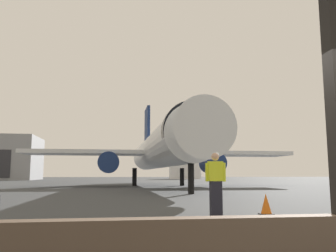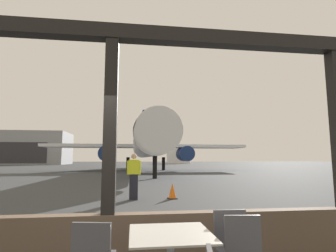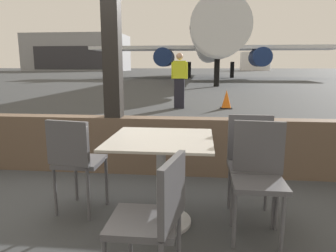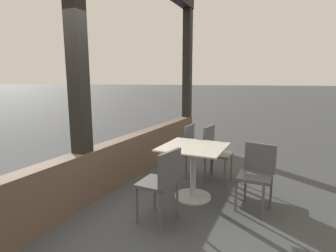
% 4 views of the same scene
% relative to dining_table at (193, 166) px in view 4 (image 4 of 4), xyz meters
% --- Properties ---
extents(window_frame, '(8.02, 0.24, 3.68)m').
position_rel_dining_table_xyz_m(window_frame, '(-0.76, 1.30, 0.80)').
color(window_frame, brown).
rests_on(window_frame, ground).
extents(dining_table, '(0.85, 0.85, 0.76)m').
position_rel_dining_table_xyz_m(dining_table, '(0.00, 0.00, 0.00)').
color(dining_table, '#ADA89E').
rests_on(dining_table, ground).
extents(cafe_chair_window_left, '(0.42, 0.42, 0.92)m').
position_rel_dining_table_xyz_m(cafe_chair_window_left, '(0.79, -0.09, 0.08)').
color(cafe_chair_window_left, '#4C4C51').
rests_on(cafe_chair_window_left, ground).
extents(cafe_chair_window_right, '(0.45, 0.45, 0.85)m').
position_rel_dining_table_xyz_m(cafe_chair_window_right, '(0.08, -0.84, 0.04)').
color(cafe_chair_window_right, '#4C4C51').
rests_on(cafe_chair_window_right, ground).
extents(cafe_chair_aisle_left, '(0.45, 0.45, 0.89)m').
position_rel_dining_table_xyz_m(cafe_chair_aisle_left, '(-0.79, 0.09, 0.08)').
color(cafe_chair_aisle_left, '#4C4C51').
rests_on(cafe_chair_aisle_left, ground).
extents(cafe_chair_aisle_right, '(0.40, 0.40, 0.91)m').
position_rel_dining_table_xyz_m(cafe_chair_aisle_right, '(0.78, 0.25, 0.08)').
color(cafe_chair_aisle_right, '#4C4C51').
rests_on(cafe_chair_aisle_right, ground).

